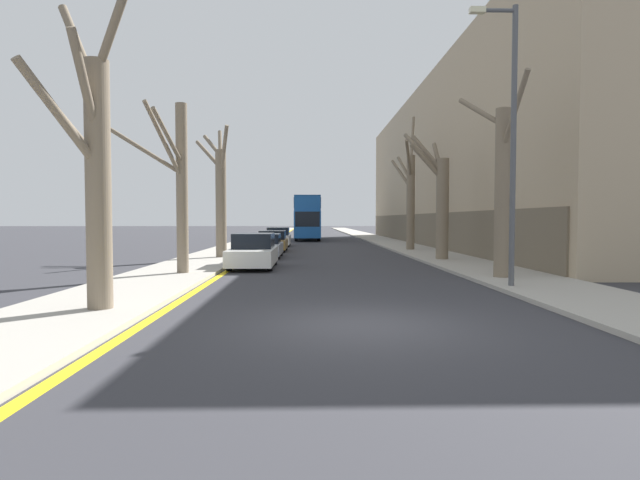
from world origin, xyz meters
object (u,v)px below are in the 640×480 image
street_tree_left_1 (178,183)px  lamp_post (510,133)px  street_tree_left_0 (94,167)px  street_tree_right_2 (410,195)px  street_tree_left_2 (220,195)px  parked_car_3 (278,237)px  parked_car_2 (272,241)px  parked_car_0 (253,252)px  street_tree_right_0 (502,186)px  parked_car_1 (265,246)px  street_tree_right_1 (439,199)px  double_decker_bus (308,216)px

street_tree_left_1 → lamp_post: 11.23m
street_tree_left_0 → street_tree_right_2: (11.20, 21.44, 0.48)m
street_tree_left_2 → parked_car_3: size_ratio=1.63×
street_tree_left_1 → parked_car_2: 14.76m
street_tree_left_1 → parked_car_0: street_tree_left_1 is taller
street_tree_right_0 → parked_car_1: 14.03m
parked_car_3 → lamp_post: 25.82m
street_tree_right_2 → lamp_post: bearing=-92.4°
parked_car_3 → street_tree_right_0: bearing=-68.1°
street_tree_left_0 → street_tree_left_2: street_tree_left_0 is taller
street_tree_left_2 → street_tree_right_1: bearing=-7.7°
street_tree_left_2 → street_tree_left_1: bearing=-90.9°
street_tree_right_2 → parked_car_1: 10.75m
street_tree_left_2 → parked_car_2: (2.22, 6.48, -2.67)m
street_tree_right_0 → street_tree_right_2: street_tree_right_2 is taller
parked_car_3 → parked_car_0: bearing=-90.0°
street_tree_left_0 → parked_car_3: 27.92m
double_decker_bus → street_tree_right_2: bearing=-69.8°
street_tree_right_0 → street_tree_right_1: 7.88m
street_tree_left_1 → street_tree_left_2: street_tree_left_2 is taller
double_decker_bus → street_tree_left_0: bearing=-96.5°
street_tree_left_1 → street_tree_right_0: 11.27m
street_tree_left_1 → parked_car_3: 20.76m
parked_car_3 → double_decker_bus: bearing=79.3°
parked_car_1 → parked_car_2: 5.25m
street_tree_right_0 → parked_car_3: 23.83m
street_tree_left_0 → street_tree_right_0: 12.47m
street_tree_right_0 → parked_car_2: street_tree_right_0 is taller
parked_car_0 → parked_car_2: parked_car_0 is taller
street_tree_left_2 → street_tree_right_0: (11.04, -9.37, -0.14)m
parked_car_0 → parked_car_3: bearing=90.0°
street_tree_left_0 → street_tree_right_2: street_tree_right_2 is taller
street_tree_right_0 → street_tree_right_1: street_tree_right_1 is taller
street_tree_left_0 → street_tree_left_1: (-0.09, 7.26, 0.17)m
street_tree_left_0 → parked_car_1: size_ratio=1.61×
parked_car_1 → parked_car_3: (-0.00, 11.39, 0.07)m
street_tree_left_1 → street_tree_right_0: street_tree_right_0 is taller
street_tree_right_0 → lamp_post: bearing=-106.1°
street_tree_left_2 → parked_car_2: size_ratio=1.70×
parked_car_3 → street_tree_left_2: bearing=-100.0°
street_tree_right_0 → parked_car_3: (-8.83, 21.99, -2.48)m
parked_car_1 → street_tree_right_2: bearing=29.8°
lamp_post → street_tree_right_0: bearing=73.9°
parked_car_2 → parked_car_3: size_ratio=0.96×
street_tree_left_0 → lamp_post: lamp_post is taller
parked_car_0 → parked_car_1: bearing=90.0°
street_tree_left_0 → double_decker_bus: bearing=83.5°
street_tree_right_2 → double_decker_bus: 19.43m
double_decker_bus → parked_car_3: (-2.25, -11.93, -1.76)m
street_tree_right_1 → street_tree_right_2: size_ratio=0.73×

